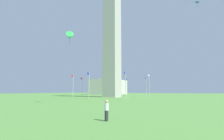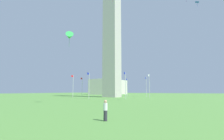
# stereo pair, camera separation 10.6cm
# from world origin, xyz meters

# --- Properties ---
(ground_plane) EXTENTS (260.00, 260.00, 0.00)m
(ground_plane) POSITION_xyz_m (0.00, 0.00, 0.00)
(ground_plane) COLOR #548C3D
(obelisk_monument) EXTENTS (5.40, 5.40, 49.07)m
(obelisk_monument) POSITION_xyz_m (0.00, 0.00, 24.53)
(obelisk_monument) COLOR #B7B2A8
(obelisk_monument) RESTS_ON ground
(flagpole_n) EXTENTS (1.12, 0.14, 7.94)m
(flagpole_n) POSITION_xyz_m (14.41, 0.00, 4.36)
(flagpole_n) COLOR silver
(flagpole_n) RESTS_ON ground
(flagpole_ne) EXTENTS (1.12, 0.14, 7.94)m
(flagpole_ne) POSITION_xyz_m (10.21, 10.15, 4.36)
(flagpole_ne) COLOR silver
(flagpole_ne) RESTS_ON ground
(flagpole_e) EXTENTS (1.12, 0.14, 7.94)m
(flagpole_e) POSITION_xyz_m (0.06, 14.35, 4.36)
(flagpole_e) COLOR silver
(flagpole_e) RESTS_ON ground
(flagpole_se) EXTENTS (1.12, 0.14, 7.94)m
(flagpole_se) POSITION_xyz_m (-10.09, 10.15, 4.36)
(flagpole_se) COLOR silver
(flagpole_se) RESTS_ON ground
(flagpole_s) EXTENTS (1.12, 0.14, 7.94)m
(flagpole_s) POSITION_xyz_m (-14.29, 0.00, 4.36)
(flagpole_s) COLOR silver
(flagpole_s) RESTS_ON ground
(flagpole_sw) EXTENTS (1.12, 0.14, 7.94)m
(flagpole_sw) POSITION_xyz_m (-10.09, -10.15, 4.36)
(flagpole_sw) COLOR silver
(flagpole_sw) RESTS_ON ground
(flagpole_w) EXTENTS (1.12, 0.14, 7.94)m
(flagpole_w) POSITION_xyz_m (0.06, -14.35, 4.36)
(flagpole_w) COLOR silver
(flagpole_w) RESTS_ON ground
(flagpole_nw) EXTENTS (1.12, 0.14, 7.94)m
(flagpole_nw) POSITION_xyz_m (10.21, -10.15, 4.36)
(flagpole_nw) COLOR silver
(flagpole_nw) RESTS_ON ground
(person_white_shirt) EXTENTS (0.32, 0.32, 1.60)m
(person_white_shirt) POSITION_xyz_m (43.25, 23.28, 0.79)
(person_white_shirt) COLOR #2D2D38
(person_white_shirt) RESTS_ON ground
(kite_green_delta) EXTENTS (2.29, 2.28, 2.93)m
(kite_green_delta) POSITION_xyz_m (32.27, 8.68, 12.45)
(kite_green_delta) COLOR green
(kite_blue_diamond) EXTENTS (0.93, 0.89, 1.38)m
(kite_blue_diamond) POSITION_xyz_m (9.33, 30.07, 24.85)
(kite_blue_diamond) COLOR blue
(distant_building) EXTENTS (27.52, 15.92, 10.01)m
(distant_building) POSITION_xyz_m (-45.52, -27.42, 5.01)
(distant_building) COLOR beige
(distant_building) RESTS_ON ground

